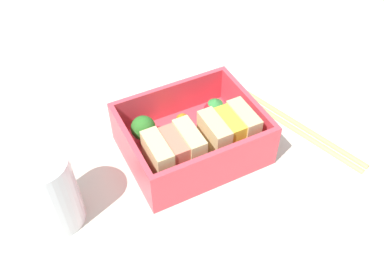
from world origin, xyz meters
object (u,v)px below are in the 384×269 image
Objects in this scene: sandwich_center_left at (174,153)px; broccoli_floret at (143,129)px; chopstick_pair at (290,121)px; drinking_glass at (49,192)px; sandwich_left at (228,132)px; carrot_stick_far_left at (187,127)px; strawberry_far_left at (215,112)px.

broccoli_floret is at bearing -73.35° from sandwich_center_left.
drinking_glass is at bearing 1.19° from chopstick_pair.
sandwich_left is at bearing 5.25° from chopstick_pair.
carrot_stick_far_left is 0.40× the size of drinking_glass.
sandwich_center_left is (6.78, 0.00, 0.00)cm from sandwich_left.
broccoli_floret is 18.72cm from chopstick_pair.
chopstick_pair is 29.97cm from drinking_glass.
drinking_glass is at bearing -0.79° from sandwich_left.
sandwich_center_left reaches higher than broccoli_floret.
sandwich_left is 1.44× the size of broccoli_floret.
chopstick_pair is 2.38× the size of drinking_glass.
chopstick_pair is (-9.72, -0.89, -3.30)cm from sandwich_left.
strawberry_far_left is 0.92× the size of broccoli_floret.
drinking_glass reaches higher than sandwich_center_left.
drinking_glass is at bearing 21.93° from broccoli_floret.
drinking_glass is (13.19, -0.27, 0.80)cm from sandwich_center_left.
chopstick_pair is (-16.50, -0.89, -3.30)cm from sandwich_center_left.
carrot_stick_far_left is (-3.74, -4.46, -1.75)cm from sandwich_center_left.
strawberry_far_left is 9.09cm from broccoli_floret.
drinking_glass is at bearing -1.19° from sandwich_center_left.
carrot_stick_far_left is at bearing -15.61° from chopstick_pair.
carrot_stick_far_left is 5.50cm from broccoli_floret.
sandwich_left and sandwich_center_left have the same top height.
sandwich_center_left is at bearing 106.65° from broccoli_floret.
chopstick_pair is at bearing -178.81° from drinking_glass.
drinking_glass is (11.70, 4.71, 0.92)cm from broccoli_floret.
sandwich_center_left is 6.07cm from carrot_stick_far_left.
sandwich_center_left is at bearing 50.03° from carrot_stick_far_left.
broccoli_floret is 12.64cm from drinking_glass.
carrot_stick_far_left is 0.93× the size of broccoli_floret.
sandwich_center_left is 8.79cm from strawberry_far_left.
sandwich_center_left is 13.22cm from drinking_glass.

